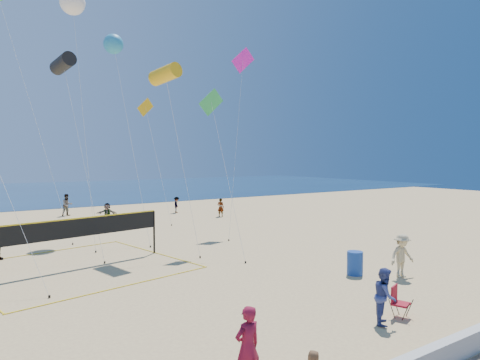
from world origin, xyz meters
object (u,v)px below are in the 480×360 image
woman (247,347)px  volleyball_net (76,234)px  camp_chair (398,300)px  trash_barrel (355,263)px

woman → volleyball_net: (-0.70, 13.12, 0.66)m
woman → camp_chair: bearing=-177.2°
woman → trash_barrel: woman is taller
volleyball_net → trash_barrel: bearing=-50.4°
camp_chair → trash_barrel: trash_barrel is taller
trash_barrel → woman: bearing=-151.5°
woman → camp_chair: size_ratio=1.67×
woman → camp_chair: woman is taller
trash_barrel → volleyball_net: bearing=140.7°
woman → volleyball_net: volleyball_net is taller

